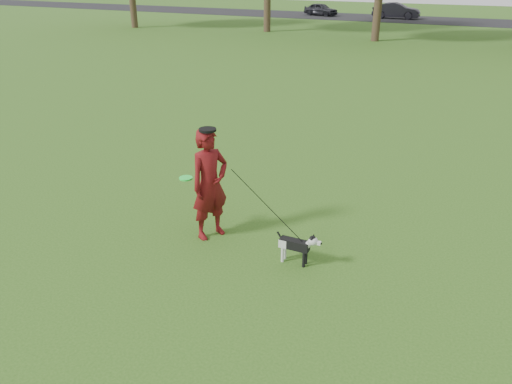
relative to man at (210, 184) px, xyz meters
The scene contains 7 objects.
ground 1.35m from the man, ahead, with size 120.00×120.00×0.00m, color #285116.
road 40.03m from the man, 88.65° to the left, with size 120.00×7.00×0.02m, color black.
man is the anchor object (origin of this frame).
dog 1.82m from the man, ahead, with size 0.75×0.15×0.57m.
car_left 41.61m from the man, 105.98° to the left, with size 1.29×3.20×1.09m, color black.
car_mid 40.27m from the man, 96.57° to the left, with size 1.39×3.98×1.31m, color black.
man_held_items 1.11m from the man, ahead, with size 2.35×0.36×1.56m.
Camera 1 is at (3.03, -6.60, 4.33)m, focal length 35.00 mm.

